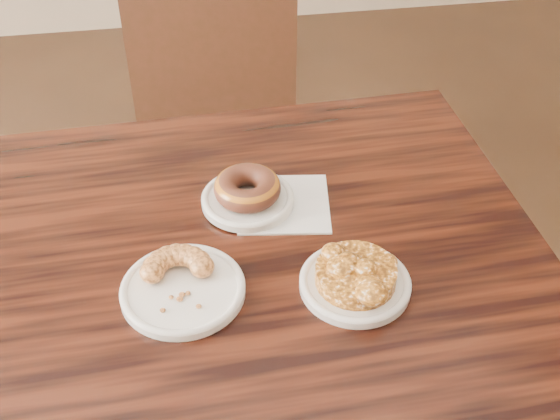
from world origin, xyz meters
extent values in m
cube|color=black|center=(0.19, 0.08, 0.38)|extent=(0.90, 0.90, 0.75)
cube|color=white|center=(0.24, 0.22, 0.75)|extent=(0.17, 0.17, 0.00)
cylinder|color=white|center=(0.18, 0.23, 0.76)|extent=(0.15, 0.15, 0.01)
cylinder|color=white|center=(0.06, 0.05, 0.76)|extent=(0.18, 0.18, 0.01)
cylinder|color=white|center=(0.31, 0.03, 0.76)|extent=(0.16, 0.16, 0.01)
torus|color=#965D15|center=(0.18, 0.23, 0.78)|extent=(0.11, 0.11, 0.04)
camera|label=1|loc=(0.09, -0.65, 1.49)|focal=45.00mm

